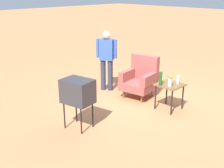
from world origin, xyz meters
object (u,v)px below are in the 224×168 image
Objects in this scene: tv_on_stand at (78,92)px; person_standing at (107,57)px; armchair at (140,78)px; side_table at (170,88)px; bottle_short_clear at (178,80)px; flower_vase at (170,80)px; bottle_wine_green at (161,79)px.

person_standing is at bearing 122.15° from tv_on_stand.
person_standing reaches higher than armchair.
bottle_short_clear is (0.11, 0.15, 0.19)m from side_table.
tv_on_stand is at bearing -113.03° from flower_vase.
armchair is at bearing 156.19° from bottle_wine_green.
person_standing is (-1.23, 1.96, 0.16)m from tv_on_stand.
side_table is 0.60× the size of tv_on_stand.
person_standing reaches higher than tv_on_stand.
bottle_short_clear is (1.13, -0.03, 0.22)m from armchair.
side_table is at bearing -9.67° from armchair.
flower_vase is at bearing -95.79° from bottle_short_clear.
tv_on_stand reaches higher than bottle_wine_green.
armchair reaches higher than bottle_short_clear.
tv_on_stand is 3.89× the size of flower_vase.
tv_on_stand is 1.95m from bottle_wine_green.
person_standing is 6.19× the size of flower_vase.
side_table is at bearing 70.23° from tv_on_stand.
person_standing reaches higher than flower_vase.
person_standing is at bearing 176.64° from bottle_wine_green.
armchair is 1.04m from bottle_wine_green.
person_standing is at bearing -176.54° from side_table.
tv_on_stand is at bearing -83.05° from armchair.
flower_vase is at bearing -0.37° from person_standing.
armchair is 5.30× the size of bottle_short_clear.
person_standing is at bearing -162.93° from armchair.
side_table is 0.26m from bottle_short_clear.
bottle_wine_green is at bearing 70.90° from tv_on_stand.
person_standing is at bearing -172.72° from bottle_short_clear.
bottle_wine_green is (-0.11, -0.23, 0.25)m from side_table.
armchair is 4.00× the size of flower_vase.
person_standing reaches higher than bottle_short_clear.
bottle_short_clear is at bearing 53.51° from side_table.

